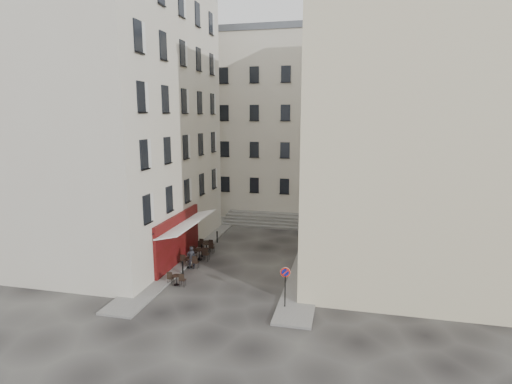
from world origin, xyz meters
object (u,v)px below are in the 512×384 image
(no_parking_sign, at_px, (285,280))
(bistro_table_a, at_px, (177,279))
(pedestrian, at_px, (191,258))
(bistro_table_b, at_px, (190,261))

(no_parking_sign, height_order, bistro_table_a, no_parking_sign)
(no_parking_sign, bearing_deg, pedestrian, 139.69)
(bistro_table_a, bearing_deg, bistro_table_b, 96.34)
(bistro_table_b, bearing_deg, no_parking_sign, -31.28)
(bistro_table_a, bearing_deg, pedestrian, 93.45)
(bistro_table_a, height_order, bistro_table_b, bistro_table_b)
(no_parking_sign, relative_size, bistro_table_b, 1.83)
(bistro_table_a, distance_m, pedestrian, 2.81)
(no_parking_sign, relative_size, bistro_table_a, 2.00)
(no_parking_sign, xyz_separation_m, bistro_table_b, (-7.21, 4.38, -1.19))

